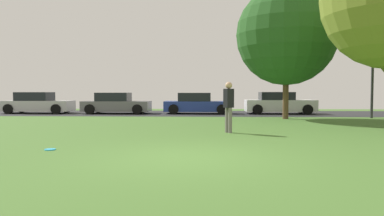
{
  "coord_description": "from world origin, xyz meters",
  "views": [
    {
      "loc": [
        0.42,
        -7.8,
        1.46
      ],
      "look_at": [
        0.0,
        2.43,
        0.98
      ],
      "focal_mm": 33.52,
      "sensor_mm": 36.0,
      "label": 1
    }
  ],
  "objects_px": {
    "frisbee_disc": "(50,149)",
    "parked_car_silver": "(37,104)",
    "maple_tree_far": "(286,35)",
    "street_lamp_post": "(372,77)",
    "parked_car_blue": "(197,104)",
    "person_thrower": "(229,104)",
    "parked_car_white": "(279,104)",
    "parked_car_grey": "(116,104)"
  },
  "relations": [
    {
      "from": "parked_car_silver",
      "to": "person_thrower",
      "type": "bearing_deg",
      "value": -41.89
    },
    {
      "from": "parked_car_white",
      "to": "maple_tree_far",
      "type": "bearing_deg",
      "value": -96.92
    },
    {
      "from": "person_thrower",
      "to": "parked_car_blue",
      "type": "distance_m",
      "value": 11.02
    },
    {
      "from": "parked_car_grey",
      "to": "street_lamp_post",
      "type": "distance_m",
      "value": 15.52
    },
    {
      "from": "parked_car_blue",
      "to": "parked_car_white",
      "type": "xyz_separation_m",
      "value": [
        5.37,
        0.02,
        0.03
      ]
    },
    {
      "from": "frisbee_disc",
      "to": "parked_car_blue",
      "type": "distance_m",
      "value": 15.23
    },
    {
      "from": "parked_car_silver",
      "to": "parked_car_white",
      "type": "distance_m",
      "value": 16.09
    },
    {
      "from": "parked_car_silver",
      "to": "parked_car_white",
      "type": "height_order",
      "value": "parked_car_white"
    },
    {
      "from": "parked_car_blue",
      "to": "street_lamp_post",
      "type": "bearing_deg",
      "value": -20.28
    },
    {
      "from": "person_thrower",
      "to": "parked_car_silver",
      "type": "distance_m",
      "value": 16.31
    },
    {
      "from": "maple_tree_far",
      "to": "person_thrower",
      "type": "height_order",
      "value": "maple_tree_far"
    },
    {
      "from": "person_thrower",
      "to": "parked_car_white",
      "type": "xyz_separation_m",
      "value": [
        3.95,
        10.94,
        -0.35
      ]
    },
    {
      "from": "maple_tree_far",
      "to": "parked_car_blue",
      "type": "xyz_separation_m",
      "value": [
        -4.84,
        4.33,
        -3.8
      ]
    },
    {
      "from": "frisbee_disc",
      "to": "parked_car_grey",
      "type": "xyz_separation_m",
      "value": [
        -2.09,
        14.74,
        0.62
      ]
    },
    {
      "from": "frisbee_disc",
      "to": "street_lamp_post",
      "type": "distance_m",
      "value": 17.33
    },
    {
      "from": "parked_car_blue",
      "to": "parked_car_silver",
      "type": "bearing_deg",
      "value": -179.8
    },
    {
      "from": "parked_car_grey",
      "to": "parked_car_blue",
      "type": "relative_size",
      "value": 1.0
    },
    {
      "from": "person_thrower",
      "to": "parked_car_silver",
      "type": "bearing_deg",
      "value": -81.04
    },
    {
      "from": "parked_car_white",
      "to": "street_lamp_post",
      "type": "relative_size",
      "value": 0.99
    },
    {
      "from": "person_thrower",
      "to": "parked_car_silver",
      "type": "relative_size",
      "value": 0.4
    },
    {
      "from": "frisbee_disc",
      "to": "maple_tree_far",
      "type": "bearing_deg",
      "value": 52.44
    },
    {
      "from": "person_thrower",
      "to": "parked_car_white",
      "type": "distance_m",
      "value": 11.64
    },
    {
      "from": "person_thrower",
      "to": "parked_car_grey",
      "type": "distance_m",
      "value": 12.75
    },
    {
      "from": "person_thrower",
      "to": "frisbee_disc",
      "type": "height_order",
      "value": "person_thrower"
    },
    {
      "from": "parked_car_silver",
      "to": "maple_tree_far",
      "type": "bearing_deg",
      "value": -15.42
    },
    {
      "from": "maple_tree_far",
      "to": "street_lamp_post",
      "type": "relative_size",
      "value": 1.57
    },
    {
      "from": "parked_car_white",
      "to": "street_lamp_post",
      "type": "bearing_deg",
      "value": -39.76
    },
    {
      "from": "parked_car_blue",
      "to": "maple_tree_far",
      "type": "bearing_deg",
      "value": -41.81
    },
    {
      "from": "parked_car_silver",
      "to": "street_lamp_post",
      "type": "relative_size",
      "value": 1.0
    },
    {
      "from": "person_thrower",
      "to": "street_lamp_post",
      "type": "relative_size",
      "value": 0.4
    },
    {
      "from": "person_thrower",
      "to": "frisbee_disc",
      "type": "bearing_deg",
      "value": 0.98
    },
    {
      "from": "maple_tree_far",
      "to": "parked_car_grey",
      "type": "bearing_deg",
      "value": 157.63
    },
    {
      "from": "parked_car_white",
      "to": "street_lamp_post",
      "type": "xyz_separation_m",
      "value": [
        4.32,
        -3.6,
        1.6
      ]
    },
    {
      "from": "maple_tree_far",
      "to": "parked_car_white",
      "type": "relative_size",
      "value": 1.58
    },
    {
      "from": "frisbee_disc",
      "to": "parked_car_blue",
      "type": "relative_size",
      "value": 0.06
    },
    {
      "from": "person_thrower",
      "to": "frisbee_disc",
      "type": "relative_size",
      "value": 6.65
    },
    {
      "from": "maple_tree_far",
      "to": "parked_car_blue",
      "type": "height_order",
      "value": "maple_tree_far"
    },
    {
      "from": "maple_tree_far",
      "to": "person_thrower",
      "type": "distance_m",
      "value": 8.18
    },
    {
      "from": "frisbee_disc",
      "to": "parked_car_silver",
      "type": "xyz_separation_m",
      "value": [
        -7.46,
        14.83,
        0.63
      ]
    },
    {
      "from": "parked_car_blue",
      "to": "street_lamp_post",
      "type": "height_order",
      "value": "street_lamp_post"
    },
    {
      "from": "maple_tree_far",
      "to": "parked_car_blue",
      "type": "relative_size",
      "value": 1.62
    },
    {
      "from": "parked_car_silver",
      "to": "parked_car_blue",
      "type": "relative_size",
      "value": 1.03
    }
  ]
}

